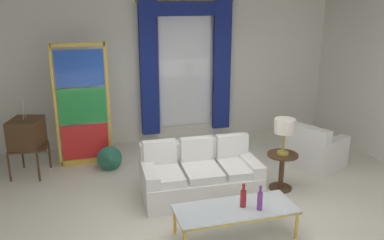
{
  "coord_description": "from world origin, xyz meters",
  "views": [
    {
      "loc": [
        -1.65,
        -5.02,
        2.94
      ],
      "look_at": [
        -0.01,
        0.9,
        1.05
      ],
      "focal_mm": 37.54,
      "sensor_mm": 36.0,
      "label": 1
    }
  ],
  "objects_px": {
    "coffee_table": "(235,210)",
    "bottle_blue_decanter": "(243,197)",
    "round_side_table": "(282,168)",
    "table_lamp_brass": "(285,128)",
    "bottle_crystal_tall": "(260,200)",
    "stained_glass_divider": "(83,108)",
    "vintage_tv": "(27,134)",
    "armchair_white": "(315,151)",
    "peacock_figurine": "(110,160)",
    "couch_white_long": "(199,175)"
  },
  "relations": [
    {
      "from": "couch_white_long",
      "to": "bottle_blue_decanter",
      "type": "height_order",
      "value": "couch_white_long"
    },
    {
      "from": "bottle_blue_decanter",
      "to": "peacock_figurine",
      "type": "xyz_separation_m",
      "value": [
        -1.47,
        2.44,
        -0.32
      ]
    },
    {
      "from": "peacock_figurine",
      "to": "bottle_crystal_tall",
      "type": "bearing_deg",
      "value": -57.4
    },
    {
      "from": "bottle_blue_decanter",
      "to": "bottle_crystal_tall",
      "type": "height_order",
      "value": "bottle_crystal_tall"
    },
    {
      "from": "couch_white_long",
      "to": "table_lamp_brass",
      "type": "xyz_separation_m",
      "value": [
        1.3,
        -0.19,
        0.72
      ]
    },
    {
      "from": "peacock_figurine",
      "to": "round_side_table",
      "type": "xyz_separation_m",
      "value": [
        2.57,
        -1.38,
        0.14
      ]
    },
    {
      "from": "couch_white_long",
      "to": "round_side_table",
      "type": "relative_size",
      "value": 3.0
    },
    {
      "from": "couch_white_long",
      "to": "bottle_blue_decanter",
      "type": "bearing_deg",
      "value": -80.61
    },
    {
      "from": "armchair_white",
      "to": "bottle_blue_decanter",
      "type": "bearing_deg",
      "value": -140.88
    },
    {
      "from": "table_lamp_brass",
      "to": "armchair_white",
      "type": "bearing_deg",
      "value": 33.01
    },
    {
      "from": "round_side_table",
      "to": "armchair_white",
      "type": "bearing_deg",
      "value": 33.01
    },
    {
      "from": "stained_glass_divider",
      "to": "round_side_table",
      "type": "height_order",
      "value": "stained_glass_divider"
    },
    {
      "from": "bottle_blue_decanter",
      "to": "stained_glass_divider",
      "type": "bearing_deg",
      "value": 122.63
    },
    {
      "from": "round_side_table",
      "to": "peacock_figurine",
      "type": "bearing_deg",
      "value": 151.7
    },
    {
      "from": "round_side_table",
      "to": "table_lamp_brass",
      "type": "xyz_separation_m",
      "value": [
        0.0,
        0.0,
        0.67
      ]
    },
    {
      "from": "bottle_blue_decanter",
      "to": "bottle_crystal_tall",
      "type": "distance_m",
      "value": 0.21
    },
    {
      "from": "couch_white_long",
      "to": "table_lamp_brass",
      "type": "distance_m",
      "value": 1.5
    },
    {
      "from": "vintage_tv",
      "to": "round_side_table",
      "type": "xyz_separation_m",
      "value": [
        3.9,
        -1.64,
        -0.37
      ]
    },
    {
      "from": "bottle_crystal_tall",
      "to": "table_lamp_brass",
      "type": "height_order",
      "value": "table_lamp_brass"
    },
    {
      "from": "bottle_blue_decanter",
      "to": "round_side_table",
      "type": "height_order",
      "value": "bottle_blue_decanter"
    },
    {
      "from": "bottle_crystal_tall",
      "to": "table_lamp_brass",
      "type": "relative_size",
      "value": 0.58
    },
    {
      "from": "bottle_crystal_tall",
      "to": "round_side_table",
      "type": "relative_size",
      "value": 0.55
    },
    {
      "from": "bottle_blue_decanter",
      "to": "round_side_table",
      "type": "xyz_separation_m",
      "value": [
        1.1,
        1.06,
        -0.18
      ]
    },
    {
      "from": "bottle_crystal_tall",
      "to": "stained_glass_divider",
      "type": "bearing_deg",
      "value": 123.77
    },
    {
      "from": "couch_white_long",
      "to": "coffee_table",
      "type": "distance_m",
      "value": 1.25
    },
    {
      "from": "couch_white_long",
      "to": "bottle_crystal_tall",
      "type": "height_order",
      "value": "couch_white_long"
    },
    {
      "from": "round_side_table",
      "to": "table_lamp_brass",
      "type": "relative_size",
      "value": 1.04
    },
    {
      "from": "bottle_blue_decanter",
      "to": "table_lamp_brass",
      "type": "distance_m",
      "value": 1.6
    },
    {
      "from": "couch_white_long",
      "to": "peacock_figurine",
      "type": "relative_size",
      "value": 2.98
    },
    {
      "from": "coffee_table",
      "to": "table_lamp_brass",
      "type": "height_order",
      "value": "table_lamp_brass"
    },
    {
      "from": "stained_glass_divider",
      "to": "bottle_blue_decanter",
      "type": "bearing_deg",
      "value": -57.37
    },
    {
      "from": "bottle_crystal_tall",
      "to": "table_lamp_brass",
      "type": "bearing_deg",
      "value": 51.9
    },
    {
      "from": "couch_white_long",
      "to": "round_side_table",
      "type": "xyz_separation_m",
      "value": [
        1.3,
        -0.19,
        0.05
      ]
    },
    {
      "from": "coffee_table",
      "to": "vintage_tv",
      "type": "bearing_deg",
      "value": 134.96
    },
    {
      "from": "armchair_white",
      "to": "coffee_table",
      "type": "bearing_deg",
      "value": -142.12
    },
    {
      "from": "bottle_crystal_tall",
      "to": "stained_glass_divider",
      "type": "relative_size",
      "value": 0.15
    },
    {
      "from": "coffee_table",
      "to": "bottle_blue_decanter",
      "type": "relative_size",
      "value": 4.8
    },
    {
      "from": "vintage_tv",
      "to": "peacock_figurine",
      "type": "distance_m",
      "value": 1.45
    },
    {
      "from": "bottle_blue_decanter",
      "to": "stained_glass_divider",
      "type": "xyz_separation_m",
      "value": [
        -1.86,
        2.91,
        0.52
      ]
    },
    {
      "from": "coffee_table",
      "to": "bottle_blue_decanter",
      "type": "height_order",
      "value": "bottle_blue_decanter"
    },
    {
      "from": "bottle_blue_decanter",
      "to": "round_side_table",
      "type": "relative_size",
      "value": 0.54
    },
    {
      "from": "round_side_table",
      "to": "table_lamp_brass",
      "type": "distance_m",
      "value": 0.67
    },
    {
      "from": "couch_white_long",
      "to": "vintage_tv",
      "type": "height_order",
      "value": "vintage_tv"
    },
    {
      "from": "couch_white_long",
      "to": "stained_glass_divider",
      "type": "relative_size",
      "value": 0.81
    },
    {
      "from": "round_side_table",
      "to": "bottle_blue_decanter",
      "type": "bearing_deg",
      "value": -136.06
    },
    {
      "from": "peacock_figurine",
      "to": "round_side_table",
      "type": "distance_m",
      "value": 2.92
    },
    {
      "from": "coffee_table",
      "to": "table_lamp_brass",
      "type": "bearing_deg",
      "value": 41.53
    },
    {
      "from": "bottle_crystal_tall",
      "to": "coffee_table",
      "type": "bearing_deg",
      "value": 155.61
    },
    {
      "from": "peacock_figurine",
      "to": "stained_glass_divider",
      "type": "bearing_deg",
      "value": 129.62
    },
    {
      "from": "armchair_white",
      "to": "peacock_figurine",
      "type": "bearing_deg",
      "value": 168.47
    }
  ]
}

